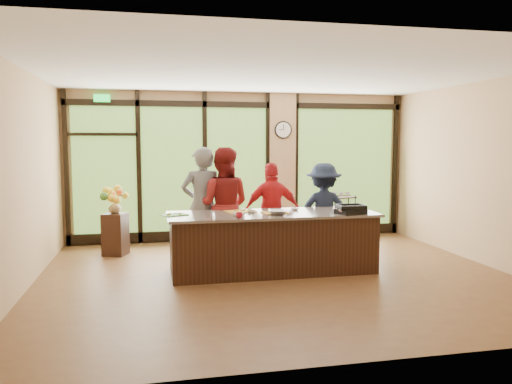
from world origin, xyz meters
name	(u,v)px	position (x,y,z in m)	size (l,w,h in m)	color
floor	(277,276)	(0.00, 0.00, 0.00)	(7.00, 7.00, 0.00)	brown
ceiling	(278,72)	(0.00, 0.00, 3.00)	(7.00, 7.00, 0.00)	silver
back_wall	(241,167)	(0.00, 3.00, 1.50)	(7.00, 7.00, 0.00)	tan
left_wall	(21,180)	(-3.50, 0.00, 1.50)	(6.00, 6.00, 0.00)	tan
right_wall	(488,173)	(3.50, 0.00, 1.50)	(6.00, 6.00, 0.00)	tan
window_wall	(250,172)	(0.16, 2.95, 1.39)	(6.90, 0.12, 3.00)	tan
island_base	(272,243)	(0.00, 0.30, 0.44)	(3.10, 1.00, 0.88)	black
countertop	(272,214)	(0.00, 0.30, 0.90)	(3.20, 1.10, 0.04)	#6E635B
wall_clock	(283,130)	(0.85, 2.87, 2.25)	(0.36, 0.04, 0.36)	black
cook_left	(202,205)	(-1.00, 1.11, 0.96)	(0.70, 0.46, 1.92)	slate
cook_midleft	(223,205)	(-0.66, 1.07, 0.96)	(0.93, 0.73, 1.92)	maroon
cook_midright	(272,211)	(0.19, 1.08, 0.83)	(0.97, 0.40, 1.66)	red
cook_right	(324,211)	(1.09, 1.03, 0.82)	(1.06, 0.61, 1.64)	#171E32
roasting_pan	(351,212)	(1.13, -0.05, 0.96)	(0.40, 0.31, 0.07)	black
mixing_bowl	(278,212)	(0.02, 0.08, 0.96)	(0.29, 0.29, 0.07)	silver
cutting_board_left	(174,215)	(-1.50, 0.36, 0.93)	(0.37, 0.28, 0.01)	#448F34
cutting_board_center	(240,211)	(-0.47, 0.52, 0.93)	(0.43, 0.32, 0.01)	yellow
cutting_board_right	(275,213)	(0.04, 0.27, 0.93)	(0.39, 0.29, 0.01)	yellow
prep_bowl_near	(239,215)	(-0.57, 0.04, 0.95)	(0.17, 0.17, 0.05)	white
prep_bowl_mid	(251,212)	(-0.32, 0.37, 0.94)	(0.13, 0.13, 0.04)	white
prep_bowl_far	(295,209)	(0.42, 0.51, 0.94)	(0.13, 0.13, 0.03)	white
red_ramekin	(239,215)	(-0.59, -0.10, 0.96)	(0.10, 0.10, 0.08)	#AC1125
flower_stand	(115,234)	(-2.46, 1.98, 0.37)	(0.37, 0.37, 0.75)	black
flower_vase	(115,207)	(-2.46, 1.98, 0.86)	(0.23, 0.23, 0.24)	olive
bar_cart	(337,210)	(2.01, 2.75, 0.57)	(0.74, 0.47, 0.96)	black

